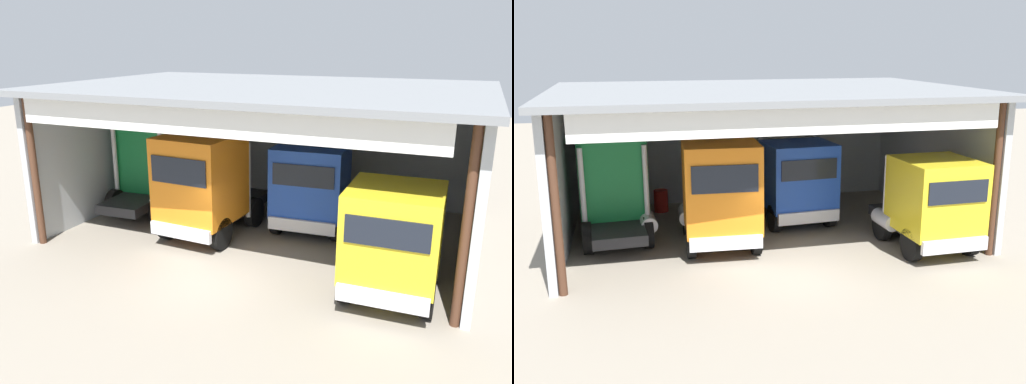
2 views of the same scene
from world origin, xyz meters
TOP-DOWN VIEW (x-y plane):
  - ground_plane at (0.00, 0.00)m, footprint 80.00×80.00m
  - workshop_shed at (0.00, 5.59)m, footprint 14.67×10.26m
  - truck_green_yard_outside at (-5.34, 4.95)m, footprint 2.67×4.47m
  - truck_orange_center_bay at (-1.83, 2.99)m, footprint 2.70×5.32m
  - truck_blue_center_left_bay at (1.44, 5.16)m, footprint 2.88×5.15m
  - truck_yellow_left_bay at (5.01, 1.05)m, footprint 2.63×4.67m
  - oil_drum at (-3.53, 8.13)m, footprint 0.58×0.58m
  - tool_cart at (-0.72, 8.51)m, footprint 0.90×0.60m

SIDE VIEW (x-z plane):
  - ground_plane at x=0.00m, z-range 0.00..0.00m
  - oil_drum at x=-3.53m, z-range 0.00..0.92m
  - tool_cart at x=-0.72m, z-range 0.00..1.00m
  - truck_blue_center_left_bay at x=1.44m, z-range -0.01..3.42m
  - truck_yellow_left_bay at x=5.01m, z-range 0.12..3.32m
  - truck_green_yard_outside at x=-5.34m, z-range 0.10..3.83m
  - truck_orange_center_bay at x=-1.83m, z-range 0.10..3.85m
  - workshop_shed at x=0.00m, z-range 1.04..6.39m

